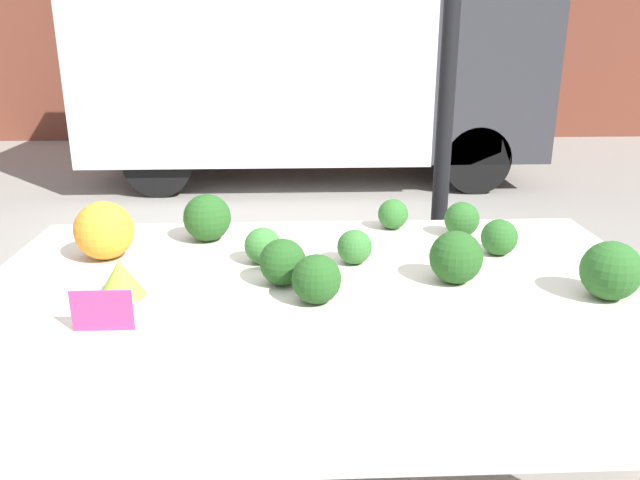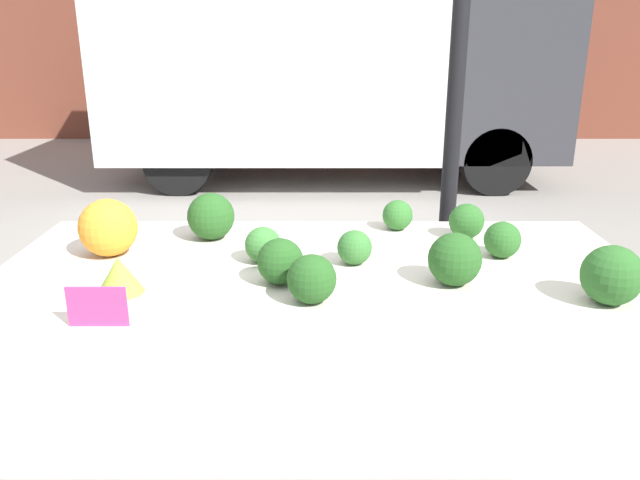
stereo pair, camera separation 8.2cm
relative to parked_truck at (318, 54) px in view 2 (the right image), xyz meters
name	(u,v)px [view 2 (the right image)]	position (x,y,z in m)	size (l,w,h in m)	color
ground_plane	(320,466)	(0.02, -4.78, -1.29)	(40.00, 40.00, 0.00)	gray
tent_pole	(456,86)	(0.57, -4.06, 0.01)	(0.07, 0.07, 2.60)	black
parked_truck	(318,54)	(0.00, 0.00, 0.00)	(4.51, 1.87, 2.44)	silver
market_table	(320,296)	(0.02, -4.84, -0.58)	(2.06, 0.93, 0.80)	beige
orange_cauliflower	(108,228)	(-0.69, -4.70, -0.39)	(0.19, 0.19, 0.19)	orange
romanesco_head	(119,275)	(-0.56, -5.01, -0.44)	(0.13, 0.13, 0.11)	#93B238
broccoli_head_0	(455,259)	(0.41, -4.95, -0.41)	(0.16, 0.16, 0.16)	#23511E
broccoli_head_1	(612,275)	(0.82, -5.09, -0.41)	(0.17, 0.17, 0.17)	#285B23
broccoli_head_2	(263,245)	(-0.17, -4.76, -0.43)	(0.12, 0.12, 0.12)	#387533
broccoli_head_3	(398,215)	(0.31, -4.41, -0.43)	(0.11, 0.11, 0.11)	#2D6628
broccoli_head_4	(355,247)	(0.13, -4.78, -0.43)	(0.11, 0.11, 0.11)	#336B2D
broccoli_head_5	(280,261)	(-0.10, -4.94, -0.42)	(0.14, 0.14, 0.14)	#23511E
broccoli_head_6	(466,221)	(0.55, -4.51, -0.43)	(0.13, 0.13, 0.13)	#285B23
broccoli_head_7	(211,216)	(-0.38, -4.52, -0.41)	(0.17, 0.17, 0.17)	#23511E
broccoli_head_8	(502,240)	(0.62, -4.72, -0.43)	(0.12, 0.12, 0.12)	#285B23
broccoli_head_9	(312,279)	(-0.01, -5.08, -0.42)	(0.14, 0.14, 0.14)	#23511E
price_sign	(97,307)	(-0.55, -5.23, -0.44)	(0.15, 0.01, 0.11)	#E53D84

